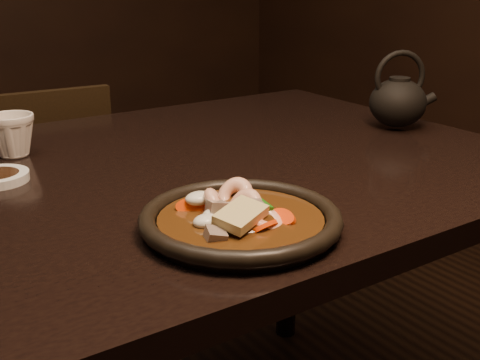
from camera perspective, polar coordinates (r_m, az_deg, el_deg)
table at (r=1.04m, az=-13.84°, el=-4.23°), size 1.60×0.90×0.75m
chair at (r=1.75m, az=-18.34°, el=-3.32°), size 0.40×0.40×0.80m
plate at (r=0.80m, az=0.06°, el=-3.83°), size 0.27×0.27×0.03m
stirfry at (r=0.80m, az=-0.18°, el=-3.42°), size 0.15×0.16×0.06m
tea_cup at (r=1.18m, az=-20.81°, el=4.11°), size 0.11×0.11×0.08m
teapot at (r=1.35m, az=14.78°, el=7.34°), size 0.15×0.12×0.17m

